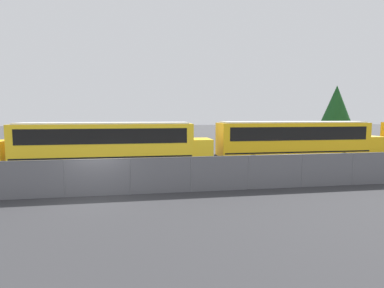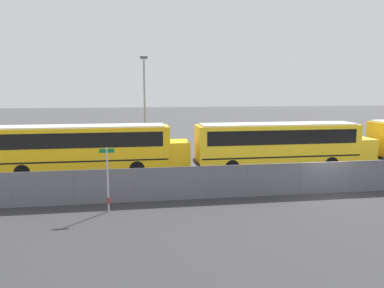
{
  "view_description": "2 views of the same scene",
  "coord_description": "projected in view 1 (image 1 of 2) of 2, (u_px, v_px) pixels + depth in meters",
  "views": [
    {
      "loc": [
        2.15,
        -14.79,
        3.93
      ],
      "look_at": [
        5.8,
        7.02,
        1.77
      ],
      "focal_mm": 28.0,
      "sensor_mm": 36.0,
      "label": 1
    },
    {
      "loc": [
        -10.72,
        -19.21,
        5.91
      ],
      "look_at": [
        -6.53,
        7.14,
        1.94
      ],
      "focal_mm": 35.0,
      "sensor_mm": 36.0,
      "label": 2
    }
  ],
  "objects": [
    {
      "name": "ground_plane",
      "position": [
        98.0,
        196.0,
        14.54
      ],
      "size": [
        200.0,
        200.0,
        0.0
      ],
      "primitive_type": "plane",
      "color": "#424244"
    },
    {
      "name": "road_strip",
      "position": [
        69.0,
        251.0,
        8.65
      ],
      "size": [
        116.42,
        12.0,
        0.01
      ],
      "color": "#333335",
      "rests_on": "ground_plane"
    },
    {
      "name": "fence",
      "position": [
        98.0,
        177.0,
        14.45
      ],
      "size": [
        82.49,
        0.07,
        1.82
      ],
      "color": "#9EA0A5",
      "rests_on": "ground_plane"
    },
    {
      "name": "school_bus_2",
      "position": [
        111.0,
        142.0,
        20.72
      ],
      "size": [
        13.43,
        2.45,
        3.41
      ],
      "color": "yellow",
      "rests_on": "ground_plane"
    },
    {
      "name": "school_bus_3",
      "position": [
        296.0,
        139.0,
        23.58
      ],
      "size": [
        13.43,
        2.45,
        3.41
      ],
      "color": "yellow",
      "rests_on": "ground_plane"
    },
    {
      "name": "tree_1",
      "position": [
        336.0,
        106.0,
        35.28
      ],
      "size": [
        3.65,
        3.65,
        7.37
      ],
      "color": "#51381E",
      "rests_on": "ground_plane"
    }
  ]
}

